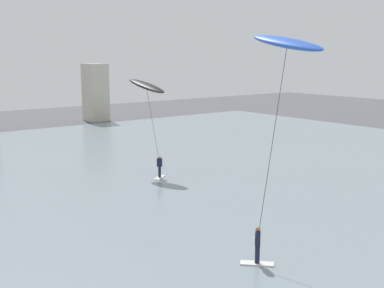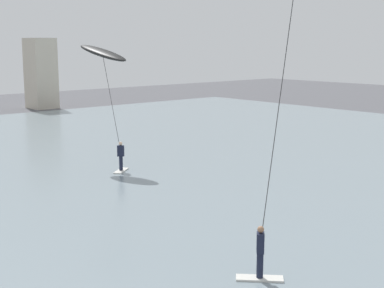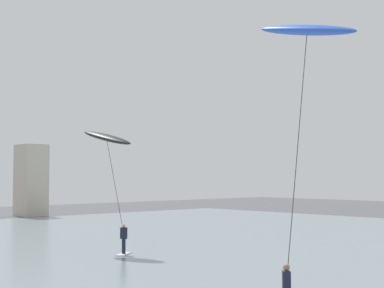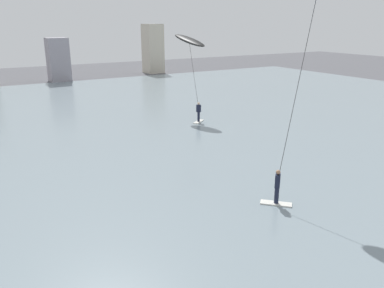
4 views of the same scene
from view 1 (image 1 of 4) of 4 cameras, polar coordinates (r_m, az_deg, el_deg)
The scene contains 3 objects.
water_bay at distance 34.14m, azimuth -17.05°, elevation -4.88°, with size 84.00×52.00×0.10m, color gray.
kitesurfer_black at distance 36.43m, azimuth -5.22°, elevation 6.10°, with size 2.21×5.10×7.00m.
kitesurfer_blue at distance 21.84m, azimuth 10.77°, elevation 9.83°, with size 4.04×3.72×9.73m.
Camera 1 is at (-11.39, 0.02, 8.67)m, focal length 45.83 mm.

